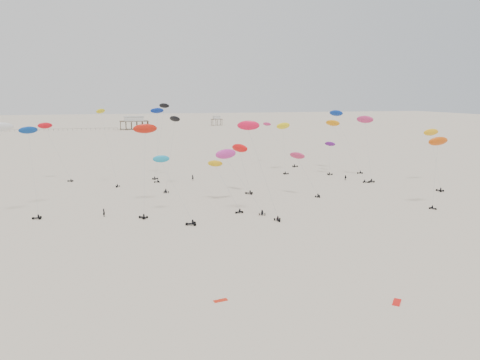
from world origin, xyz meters
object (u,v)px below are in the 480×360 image
object	(u,v)px
rig_0	(254,144)
spectator_0	(104,217)
pavilion_main	(134,124)
rig_4	(340,123)
pavilion_small	(217,121)
rig_9	(157,121)

from	to	relation	value
rig_0	spectator_0	distance (m)	35.55
pavilion_main	rig_4	bearing A→B (deg)	-77.17
pavilion_small	pavilion_main	bearing A→B (deg)	-156.80
rig_4	pavilion_main	bearing A→B (deg)	-127.57
rig_0	spectator_0	size ratio (longest dim) A/B	9.94
pavilion_small	rig_4	distance (m)	258.56
pavilion_main	pavilion_small	xyz separation A→B (m)	(70.00, 30.00, -0.74)
pavilion_main	spectator_0	world-z (taller)	pavilion_main
rig_4	spectator_0	xyz separation A→B (m)	(-71.18, -31.68, -17.09)
pavilion_main	rig_9	distance (m)	211.07
spectator_0	pavilion_main	bearing A→B (deg)	-37.67
rig_0	rig_9	bearing A→B (deg)	-75.66
spectator_0	pavilion_small	bearing A→B (deg)	-50.56
rig_4	pavilion_small	bearing A→B (deg)	-144.43
rig_0	rig_4	xyz separation A→B (m)	(40.16, 39.61, 1.64)
pavilion_small	spectator_0	bearing A→B (deg)	-107.16
pavilion_main	spectator_0	bearing A→B (deg)	-94.27
pavilion_main	pavilion_small	distance (m)	76.16
spectator_0	rig_9	bearing A→B (deg)	-52.08
pavilion_small	spectator_0	size ratio (longest dim) A/B	4.35
pavilion_small	rig_4	bearing A→B (deg)	-94.03
rig_4	rig_9	world-z (taller)	rig_9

